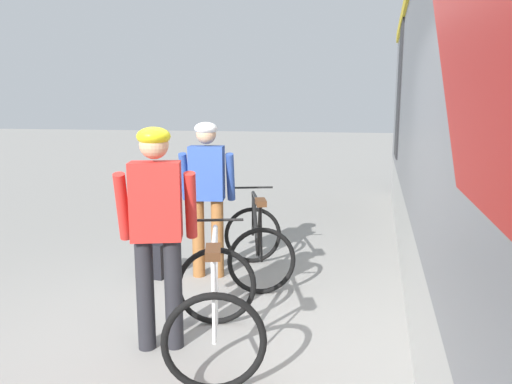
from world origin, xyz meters
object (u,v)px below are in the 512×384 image
Objects in this scene: cyclist_near_in_blue at (207,186)px; backpack_on_platform at (154,260)px; cyclist_far_in_red at (157,220)px; bicycle_far_white at (215,305)px; bicycle_near_black at (257,243)px.

cyclist_near_in_blue is 4.40× the size of backpack_on_platform.
cyclist_far_in_red is 0.80m from bicycle_far_white.
bicycle_far_white is (0.46, 0.01, -0.65)m from cyclist_far_in_red.
backpack_on_platform is (-1.26, 1.44, -0.20)m from bicycle_far_white.
cyclist_far_in_red is 1.90m from bicycle_near_black.
cyclist_near_in_blue reaches higher than bicycle_far_white.
bicycle_near_black is 1.20m from backpack_on_platform.
cyclist_near_in_blue is at bearing -168.68° from bicycle_near_black.
bicycle_near_black is at bearing 17.46° from backpack_on_platform.
cyclist_near_in_blue reaches higher than backpack_on_platform.
cyclist_far_in_red is at bearing -82.69° from cyclist_near_in_blue.
cyclist_near_in_blue is 1.42× the size of bicycle_far_white.
cyclist_far_in_red reaches higher than backpack_on_platform.
bicycle_far_white is at bearing -85.88° from bicycle_near_black.
bicycle_near_black reaches higher than backpack_on_platform.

